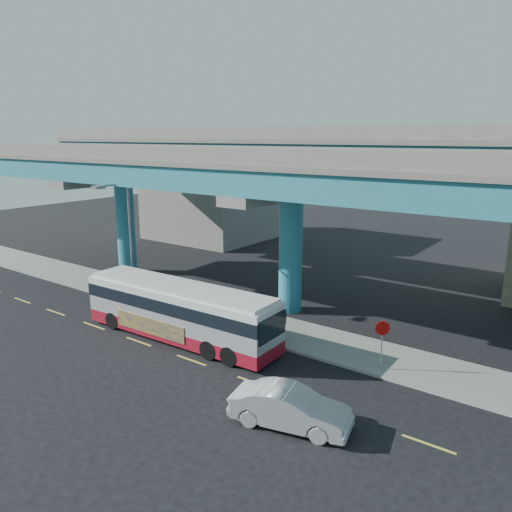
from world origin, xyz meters
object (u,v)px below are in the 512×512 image
Objects in this scene: parked_car at (122,277)px; street_lamp at (123,226)px; transit_bus at (180,309)px; sedan at (290,408)px; stop_sign at (382,335)px.

street_lamp is at bearing -105.84° from parked_car.
parked_car is at bearing 155.42° from transit_bus.
transit_bus is 2.46× the size of sedan.
transit_bus is 11.16m from parked_car.
sedan is 21.47m from parked_car.
parked_car is 0.56× the size of street_lamp.
street_lamp is 17.98m from stop_sign.
transit_bus reaches higher than parked_car.
transit_bus reaches higher than sedan.
stop_sign is at bearing 12.80° from transit_bus.
stop_sign is at bearing 2.45° from street_lamp.
transit_bus is at bearing -178.37° from stop_sign.
parked_car reaches higher than sedan.
sedan is at bearing -19.07° from street_lamp.
stop_sign is at bearing -75.21° from parked_car.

